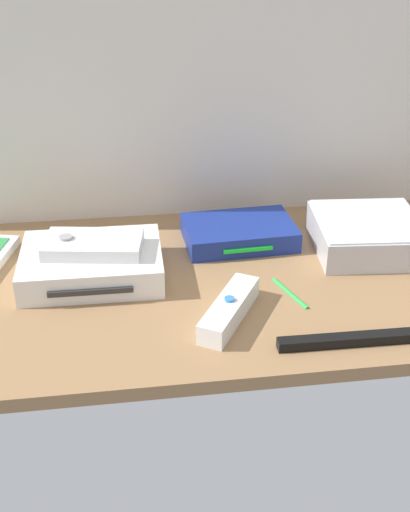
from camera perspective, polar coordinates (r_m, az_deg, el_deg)
name	(u,v)px	position (r cm, az deg, el deg)	size (l,w,h in cm)	color
ground_plane	(205,285)	(101.83, 0.00, -2.47)	(100.00, 48.00, 2.00)	#936D47
back_wall	(184,31)	(113.28, -1.82, 18.67)	(110.00, 1.20, 64.00)	silver
game_console	(92,264)	(102.44, -9.63, -0.64)	(21.22, 16.73, 4.40)	white
mini_computer	(368,234)	(111.94, 13.71, 1.83)	(18.41, 18.41, 5.30)	silver
network_router	(239,233)	(111.46, 2.93, 2.00)	(18.59, 13.05, 3.40)	navy
remote_wand	(229,310)	(91.51, 2.09, -4.59)	(10.63, 14.57, 3.40)	white
remote_classic_pad	(93,245)	(100.86, -9.52, 0.95)	(15.48, 10.16, 2.40)	white
sensor_bar	(368,338)	(89.84, 13.75, -6.85)	(24.00, 1.80, 1.40)	black
stylus_pen	(290,292)	(98.33, 7.28, -3.04)	(0.70, 0.70, 9.00)	green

